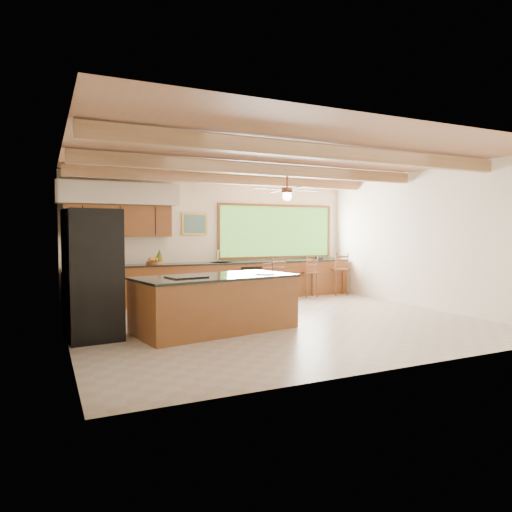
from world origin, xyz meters
name	(u,v)px	position (x,y,z in m)	size (l,w,h in m)	color
ground	(276,321)	(0.00, 0.00, 0.00)	(7.20, 7.20, 0.00)	#BFAF9E
room_shell	(253,203)	(-0.17, 0.65, 2.21)	(7.27, 6.54, 3.02)	white
counter_run	(193,284)	(-0.82, 2.52, 0.46)	(7.12, 3.10, 1.26)	brown
island	(215,303)	(-1.30, -0.28, 0.46)	(2.83, 1.69, 0.94)	brown
refrigerator	(93,275)	(-3.22, -0.11, 1.00)	(0.85, 0.83, 2.00)	black
bar_stool_a	(278,277)	(0.86, 1.54, 0.64)	(0.46, 0.46, 1.08)	brown
bar_stool_b	(311,273)	(2.24, 2.40, 0.61)	(0.42, 0.42, 1.03)	brown
bar_stool_c	(269,276)	(1.05, 2.40, 0.58)	(0.45, 0.45, 0.98)	brown
bar_stool_d	(341,270)	(3.17, 2.39, 0.66)	(0.49, 0.49, 1.12)	brown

